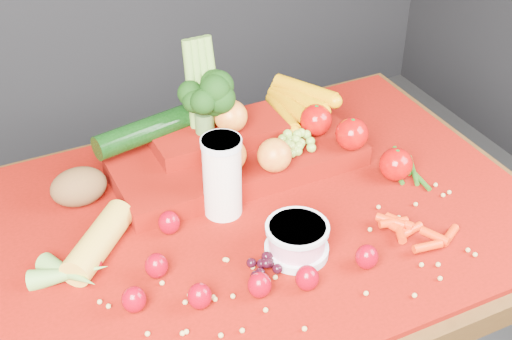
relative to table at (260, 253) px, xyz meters
name	(u,v)px	position (x,y,z in m)	size (l,w,h in m)	color
table	(260,253)	(0.00, 0.00, 0.00)	(1.10, 0.80, 0.75)	#331E0B
red_cloth	(260,214)	(0.00, 0.00, 0.10)	(1.05, 0.75, 0.01)	#790804
milk_glass	(222,174)	(-0.06, 0.03, 0.20)	(0.08, 0.08, 0.17)	silver
yogurt_bowl	(297,239)	(0.01, -0.13, 0.14)	(0.12, 0.12, 0.06)	silver
strawberry_scatter	(210,269)	(-0.16, -0.13, 0.13)	(0.48, 0.28, 0.05)	maroon
dark_grape_cluster	(264,266)	(-0.07, -0.15, 0.12)	(0.06, 0.05, 0.03)	black
soybean_scatter	(311,275)	(0.00, -0.20, 0.11)	(0.84, 0.24, 0.01)	tan
corn_ear	(79,264)	(-0.36, -0.01, 0.13)	(0.28, 0.26, 0.06)	gold
potato	(79,187)	(-0.31, 0.18, 0.15)	(0.11, 0.08, 0.08)	#533C1A
baby_carrot_pile	(423,229)	(0.24, -0.19, 0.12)	(0.17, 0.17, 0.03)	red
green_bean_pile	(403,170)	(0.33, -0.01, 0.11)	(0.14, 0.12, 0.01)	#1D4E12
produce_mound	(244,142)	(0.04, 0.16, 0.16)	(0.59, 0.35, 0.27)	#790804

